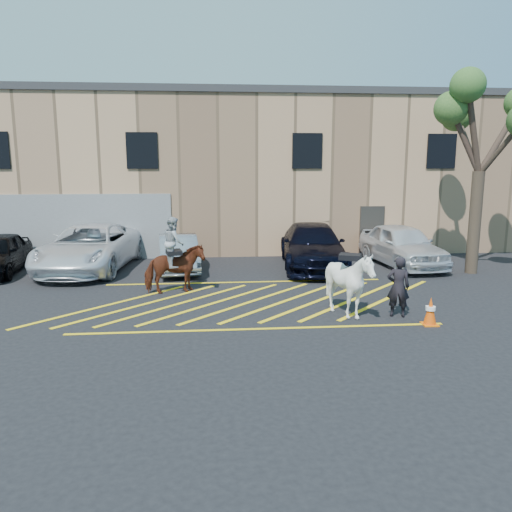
{
  "coord_description": "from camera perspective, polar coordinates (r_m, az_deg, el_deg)",
  "views": [
    {
      "loc": [
        -1.11,
        -14.67,
        4.09
      ],
      "look_at": [
        0.2,
        0.2,
        1.3
      ],
      "focal_mm": 35.0,
      "sensor_mm": 36.0,
      "label": 1
    }
  ],
  "objects": [
    {
      "name": "handler",
      "position": [
        13.92,
        15.95,
        -3.4
      ],
      "size": [
        0.68,
        0.53,
        1.65
      ],
      "primitive_type": "imported",
      "rotation": [
        0.0,
        0.0,
        2.88
      ],
      "color": "black",
      "rests_on": "ground"
    },
    {
      "name": "hatching_zone",
      "position": [
        14.98,
        -0.58,
        -5.23
      ],
      "size": [
        12.6,
        5.12,
        0.01
      ],
      "color": "yellow",
      "rests_on": "ground"
    },
    {
      "name": "car_white_suv",
      "position": [
        20.91,
        16.33,
        1.22
      ],
      "size": [
        2.51,
        5.12,
        1.68
      ],
      "primitive_type": "imported",
      "rotation": [
        0.0,
        0.0,
        0.11
      ],
      "color": "white",
      "rests_on": "ground"
    },
    {
      "name": "mounted_bay",
      "position": [
        15.97,
        -9.33,
        -0.76
      ],
      "size": [
        1.99,
        1.23,
        2.44
      ],
      "color": "maroon",
      "rests_on": "ground"
    },
    {
      "name": "warehouse",
      "position": [
        26.69,
        -2.7,
        9.63
      ],
      "size": [
        32.42,
        10.2,
        7.3
      ],
      "color": "tan",
      "rests_on": "ground"
    },
    {
      "name": "car_blue_suv",
      "position": [
        19.91,
        6.47,
        1.13
      ],
      "size": [
        2.88,
        5.99,
        1.68
      ],
      "primitive_type": "imported",
      "rotation": [
        0.0,
        0.0,
        -0.09
      ],
      "color": "black",
      "rests_on": "ground"
    },
    {
      "name": "ground",
      "position": [
        15.27,
        -0.67,
        -4.95
      ],
      "size": [
        90.0,
        90.0,
        0.0
      ],
      "primitive_type": "plane",
      "color": "black",
      "rests_on": "ground"
    },
    {
      "name": "car_white_pickup",
      "position": [
        20.33,
        -18.45,
        0.92
      ],
      "size": [
        3.52,
        6.52,
        1.74
      ],
      "primitive_type": "imported",
      "rotation": [
        0.0,
        0.0,
        -0.1
      ],
      "color": "white",
      "rests_on": "ground"
    },
    {
      "name": "tree",
      "position": [
        20.21,
        24.51,
        14.21
      ],
      "size": [
        3.99,
        4.37,
        7.31
      ],
      "color": "#433429",
      "rests_on": "ground"
    },
    {
      "name": "car_silver_sedan",
      "position": [
        19.43,
        -8.85,
        0.35
      ],
      "size": [
        1.88,
        4.24,
        1.35
      ],
      "primitive_type": "imported",
      "rotation": [
        0.0,
        0.0,
        0.11
      ],
      "color": "gray",
      "rests_on": "ground"
    },
    {
      "name": "traffic_cone",
      "position": [
        13.57,
        19.31,
        -5.96
      ],
      "size": [
        0.39,
        0.39,
        0.73
      ],
      "color": "orange",
      "rests_on": "ground"
    },
    {
      "name": "saddled_white",
      "position": [
        13.56,
        10.61,
        -3.07
      ],
      "size": [
        2.03,
        2.13,
        1.85
      ],
      "color": "white",
      "rests_on": "ground"
    }
  ]
}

